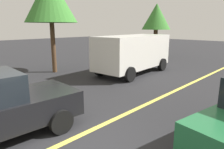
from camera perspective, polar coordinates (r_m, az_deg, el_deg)
name	(u,v)px	position (r m, az deg, el deg)	size (l,w,h in m)	color
ground_plane	(59,146)	(5.24, -14.42, -18.48)	(80.00, 80.00, 0.00)	#262628
lane_marking_centre	(136,109)	(7.08, 6.78, -9.43)	(28.00, 0.16, 0.01)	#E0D14C
white_van	(134,52)	(12.19, 5.97, 6.29)	(5.32, 2.53, 2.20)	silver
tree_centre_verge	(156,17)	(19.58, 12.17, 15.25)	(2.57, 2.57, 4.71)	#513823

